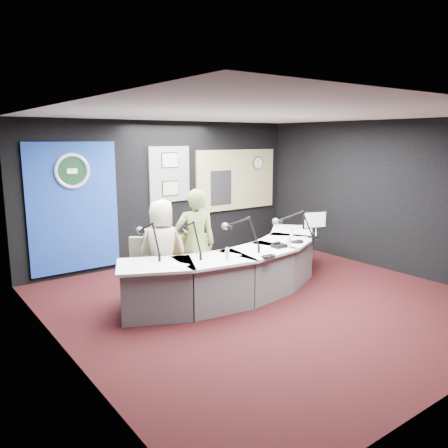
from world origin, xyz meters
TOP-DOWN VIEW (x-y plane):
  - ground at (0.00, 0.00)m, footprint 6.00×6.00m
  - ceiling at (0.00, 0.00)m, footprint 6.00×6.00m
  - wall_back at (0.00, 3.00)m, footprint 6.00×0.02m
  - wall_left at (-3.00, 0.00)m, footprint 0.02×6.00m
  - wall_right at (3.00, 0.00)m, footprint 0.02×6.00m
  - broadcast_desk at (-0.05, 0.55)m, footprint 4.50×1.90m
  - backdrop_panel at (-1.90, 2.97)m, footprint 1.60×0.05m
  - agency_seal at (-1.90, 2.93)m, footprint 0.63×0.07m
  - seal_center at (-1.90, 2.94)m, footprint 0.48×0.01m
  - pinboard at (0.05, 2.97)m, footprint 0.90×0.04m
  - framed_photo_upper at (0.05, 2.94)m, footprint 0.34×0.02m
  - framed_photo_lower at (0.05, 2.94)m, footprint 0.34×0.02m
  - booth_window_frame at (1.75, 2.97)m, footprint 2.12×0.06m
  - booth_glow at (1.75, 2.96)m, footprint 2.00×0.02m
  - equipment_rack at (1.30, 2.94)m, footprint 0.55×0.02m
  - wall_clock at (2.35, 2.94)m, footprint 0.28×0.01m
  - armchair_left at (-1.22, 1.01)m, footprint 0.83×0.83m
  - armchair_right at (-0.77, 0.77)m, footprint 0.71×0.71m
  - draped_jacket at (-1.40, 1.20)m, footprint 0.46×0.38m
  - person_man at (-1.22, 1.01)m, footprint 0.91×0.85m
  - person_woman at (-0.77, 0.77)m, footprint 0.73×0.62m
  - computer_monitor at (1.39, 0.32)m, footprint 0.41×0.17m
  - desk_phone at (0.41, 0.16)m, footprint 0.21×0.17m
  - headphones_near at (0.89, 0.23)m, footprint 0.23×0.23m
  - headphones_far at (-0.13, -0.20)m, footprint 0.20×0.20m
  - paper_stack at (-1.43, 0.26)m, footprint 0.33×0.38m
  - notepad at (-0.48, 0.24)m, footprint 0.24×0.31m
  - boom_mic_a at (-1.51, 0.87)m, footprint 0.16×0.74m
  - boom_mic_b at (-1.01, 0.57)m, footprint 0.16×0.74m
  - boom_mic_c at (-0.17, 0.38)m, footprint 0.32×0.71m
  - boom_mic_d at (0.86, 0.27)m, footprint 0.53×0.59m
  - water_bottles at (0.21, 0.32)m, footprint 1.89×0.61m

SIDE VIEW (x-z plane):
  - ground at x=0.00m, z-range 0.00..0.00m
  - broadcast_desk at x=-0.05m, z-range 0.00..0.75m
  - armchair_right at x=-0.77m, z-range 0.00..0.98m
  - armchair_left at x=-1.22m, z-range 0.00..1.06m
  - draped_jacket at x=-1.40m, z-range 0.27..0.97m
  - paper_stack at x=-1.43m, z-range 0.75..0.75m
  - notepad at x=-0.48m, z-range 0.75..0.75m
  - headphones_near at x=0.89m, z-range 0.75..0.79m
  - headphones_far at x=-0.13m, z-range 0.75..0.78m
  - desk_phone at x=0.41m, z-range 0.75..0.80m
  - person_man at x=-1.22m, z-range 0.00..1.56m
  - water_bottles at x=0.21m, z-range 0.75..0.93m
  - person_woman at x=-0.77m, z-range 0.00..1.71m
  - boom_mic_a at x=-1.51m, z-range 0.75..1.35m
  - boom_mic_b at x=-1.01m, z-range 0.75..1.35m
  - boom_mic_c at x=-0.17m, z-range 0.75..1.35m
  - boom_mic_d at x=0.86m, z-range 0.75..1.35m
  - computer_monitor at x=1.39m, z-range 0.92..1.22m
  - backdrop_panel at x=-1.90m, z-range 0.10..2.40m
  - wall_back at x=0.00m, z-range 0.00..2.80m
  - wall_left at x=-3.00m, z-range 0.00..2.80m
  - wall_right at x=3.00m, z-range 0.00..2.80m
  - equipment_rack at x=1.30m, z-range 1.03..1.78m
  - framed_photo_lower at x=0.05m, z-range 1.33..1.60m
  - booth_window_frame at x=1.75m, z-range 0.89..2.21m
  - booth_glow at x=1.75m, z-range 0.95..2.15m
  - pinboard at x=0.05m, z-range 1.20..2.30m
  - agency_seal at x=-1.90m, z-range 1.58..2.21m
  - seal_center at x=-1.90m, z-range 1.66..2.14m
  - wall_clock at x=2.35m, z-range 1.76..2.04m
  - framed_photo_upper at x=0.05m, z-range 1.89..2.17m
  - ceiling at x=0.00m, z-range 2.79..2.81m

